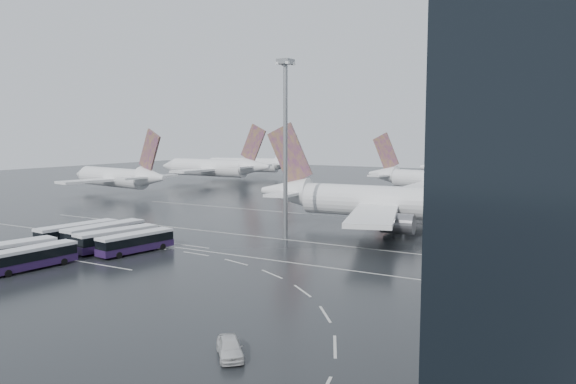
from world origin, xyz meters
The scene contains 24 objects.
ground centered at (0.00, 0.00, 0.00)m, with size 420.00×420.00×0.00m, color black.
lane_marking_near centered at (0.00, -2.00, 0.01)m, with size 120.00×0.25×0.01m, color silver.
lane_marking_mid centered at (0.00, 12.00, 0.01)m, with size 120.00×0.25×0.01m, color silver.
lane_marking_far centered at (0.00, 40.00, 0.01)m, with size 120.00×0.25×0.01m, color silver.
bus_bay_line_south centered at (-24.00, -16.00, 0.01)m, with size 28.00×0.25×0.01m, color silver.
bus_bay_line_north centered at (-24.00, 0.00, 0.01)m, with size 28.00×0.25×0.01m, color silver.
airliner_main centered at (9.97, 30.13, 4.94)m, with size 58.27×50.92×19.72m.
airliner_gate_b centered at (4.10, 86.22, 4.46)m, with size 51.25×45.46×17.84m.
airliner_gate_c centered at (13.36, 124.30, 5.02)m, with size 55.78×50.67×20.06m.
jet_remote_west centered at (-79.29, 46.76, 4.87)m, with size 43.32×35.03×18.86m.
jet_remote_mid centered at (-78.60, 90.94, 5.36)m, with size 47.48×38.18×20.77m.
jet_remote_far centered at (-82.93, 119.61, 4.89)m, with size 43.44×35.18×18.95m.
bus_row_near_a centered at (-30.04, -8.05, 1.80)m, with size 4.53×13.60×3.28m.
bus_row_near_b centered at (-25.57, -6.56, 1.86)m, with size 4.11×13.94×3.39m.
bus_row_near_c centered at (-21.37, -7.93, 1.75)m, with size 5.16×13.24×3.18m.
bus_row_near_d centered at (-17.32, -8.00, 1.64)m, with size 4.44×12.39×2.98m.
bus_row_far_a centered at (-25.60, -23.33, 1.78)m, with size 5.20×13.50×3.25m.
bus_row_far_b centered at (-21.51, -22.32, 1.63)m, with size 3.60×12.19×2.96m.
van_curve_b centered at (17.72, -32.63, 0.80)m, with size 1.88×4.67×1.59m, color silver.
floodlight_mast centered at (-3.92, 12.90, 18.63)m, with size 2.27×2.27×29.62m.
gse_cart_belly_a centered at (24.01, 16.12, 0.63)m, with size 2.30×1.36×1.26m, color orange.
gse_cart_belly_b centered at (21.05, 27.65, 0.68)m, with size 2.48×1.47×1.35m, color slate.
gse_cart_belly_d centered at (28.33, 22.52, 0.62)m, with size 2.27×1.34×1.24m, color slate.
gse_cart_belly_e centered at (20.52, 30.09, 0.58)m, with size 2.13×1.26×1.16m, color orange.
Camera 1 is at (43.15, -67.26, 17.63)m, focal length 35.00 mm.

